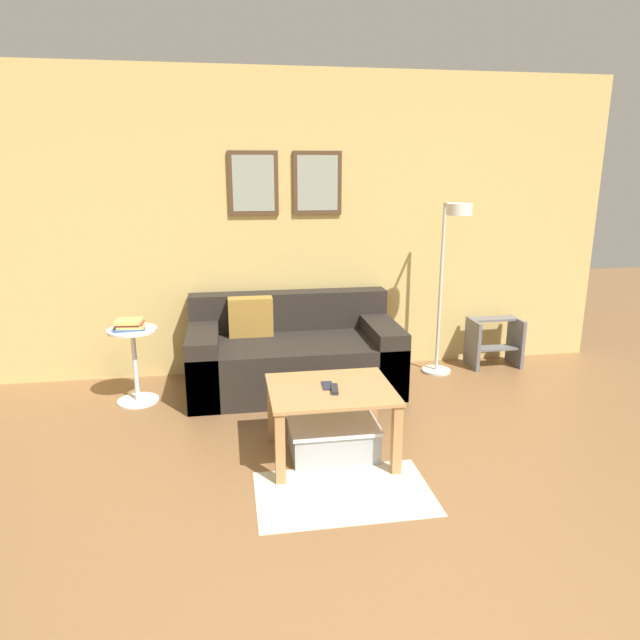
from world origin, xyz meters
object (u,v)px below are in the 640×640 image
at_px(couch, 293,355).
at_px(coffee_table, 331,402).
at_px(remote_control, 335,389).
at_px(cell_phone, 327,386).
at_px(storage_bin, 333,437).
at_px(side_table, 135,358).
at_px(book_stack, 130,324).
at_px(step_stool, 494,341).
at_px(floor_lamp, 450,261).

distance_m(couch, coffee_table, 1.21).
relative_size(remote_control, cell_phone, 1.07).
distance_m(storage_bin, side_table, 1.73).
xyz_separation_m(coffee_table, book_stack, (-1.34, 1.07, 0.26)).
bearing_deg(book_stack, couch, 6.02).
height_order(side_table, step_stool, side_table).
bearing_deg(coffee_table, side_table, 140.77).
distance_m(coffee_table, step_stool, 2.29).
distance_m(coffee_table, side_table, 1.71).
relative_size(couch, book_stack, 6.76).
distance_m(coffee_table, floor_lamp, 1.81).
relative_size(remote_control, step_stool, 0.33).
bearing_deg(couch, book_stack, -173.98).
bearing_deg(cell_phone, step_stool, 41.02).
bearing_deg(book_stack, storage_bin, -37.75).
bearing_deg(side_table, storage_bin, -38.24).
relative_size(coffee_table, cell_phone, 5.46).
relative_size(coffee_table, step_stool, 1.70).
relative_size(coffee_table, remote_control, 5.09).
xyz_separation_m(side_table, book_stack, (-0.01, -0.01, 0.27)).
height_order(coffee_table, remote_control, remote_control).
relative_size(floor_lamp, step_stool, 3.32).
bearing_deg(coffee_table, cell_phone, 116.45).
height_order(couch, step_stool, couch).
relative_size(coffee_table, book_stack, 3.07).
height_order(couch, book_stack, couch).
height_order(coffee_table, book_stack, book_stack).
xyz_separation_m(storage_bin, side_table, (-1.34, 1.06, 0.25)).
xyz_separation_m(coffee_table, remote_control, (0.01, -0.05, 0.10)).
bearing_deg(book_stack, side_table, 39.67).
bearing_deg(couch, step_stool, 6.77).
distance_m(book_stack, cell_phone, 1.69).
bearing_deg(storage_bin, floor_lamp, 44.14).
distance_m(storage_bin, book_stack, 1.79).
height_order(floor_lamp, cell_phone, floor_lamp).
height_order(floor_lamp, book_stack, floor_lamp).
distance_m(coffee_table, cell_phone, 0.10).
relative_size(floor_lamp, book_stack, 6.01).
bearing_deg(couch, coffee_table, -85.54).
xyz_separation_m(storage_bin, cell_phone, (-0.03, 0.01, 0.35)).
height_order(storage_bin, side_table, side_table).
xyz_separation_m(couch, coffee_table, (0.09, -1.20, 0.09)).
distance_m(couch, side_table, 1.24).
bearing_deg(floor_lamp, couch, 178.84).
distance_m(side_table, cell_phone, 1.68).
xyz_separation_m(coffee_table, cell_phone, (-0.01, 0.03, 0.09)).
relative_size(side_table, cell_phone, 4.20).
relative_size(couch, floor_lamp, 1.12).
relative_size(couch, cell_phone, 12.01).
height_order(book_stack, step_stool, book_stack).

